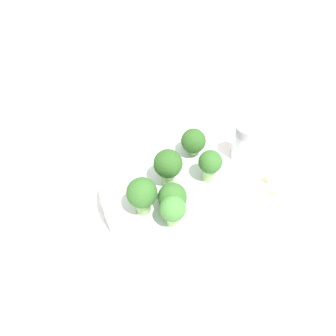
% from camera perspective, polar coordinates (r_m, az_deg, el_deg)
% --- Properties ---
extents(ground_plane, '(3.00, 3.00, 0.00)m').
position_cam_1_polar(ground_plane, '(0.50, 0.00, -5.94)').
color(ground_plane, white).
extents(bowl, '(0.19, 0.19, 0.05)m').
position_cam_1_polar(bowl, '(0.48, 0.00, -4.22)').
color(bowl, silver).
rests_on(bowl, ground_plane).
extents(broccoli_floret_0, '(0.04, 0.04, 0.06)m').
position_cam_1_polar(broccoli_floret_0, '(0.44, -0.38, 0.88)').
color(broccoli_floret_0, '#84AD66').
rests_on(broccoli_floret_0, bowl).
extents(broccoli_floret_1, '(0.04, 0.04, 0.04)m').
position_cam_1_polar(broccoli_floret_1, '(0.41, 0.76, -5.22)').
color(broccoli_floret_1, '#8EB770').
rests_on(broccoli_floret_1, bowl).
extents(broccoli_floret_2, '(0.03, 0.03, 0.05)m').
position_cam_1_polar(broccoli_floret_2, '(0.44, 7.33, 0.69)').
color(broccoli_floret_2, '#8EB770').
rests_on(broccoli_floret_2, bowl).
extents(broccoli_floret_3, '(0.04, 0.04, 0.06)m').
position_cam_1_polar(broccoli_floret_3, '(0.40, -4.74, -4.50)').
color(broccoli_floret_3, '#7A9E5B').
rests_on(broccoli_floret_3, bowl).
extents(broccoli_floret_4, '(0.04, 0.04, 0.04)m').
position_cam_1_polar(broccoli_floret_4, '(0.48, 4.49, 4.63)').
color(broccoli_floret_4, '#84AD66').
rests_on(broccoli_floret_4, bowl).
extents(broccoli_floret_5, '(0.03, 0.03, 0.05)m').
position_cam_1_polar(broccoli_floret_5, '(0.39, 0.82, -7.26)').
color(broccoli_floret_5, '#8EB770').
rests_on(broccoli_floret_5, bowl).
extents(pepper_shaker, '(0.03, 0.03, 0.07)m').
position_cam_1_polar(pepper_shaker, '(0.55, 12.96, 4.34)').
color(pepper_shaker, '#B2B7BC').
rests_on(pepper_shaker, ground_plane).
extents(almond_crumb_0, '(0.01, 0.01, 0.01)m').
position_cam_1_polar(almond_crumb_0, '(0.53, 17.90, -3.93)').
color(almond_crumb_0, tan).
rests_on(almond_crumb_0, ground_plane).
extents(almond_crumb_1, '(0.01, 0.01, 0.01)m').
position_cam_1_polar(almond_crumb_1, '(0.57, 11.34, 2.86)').
color(almond_crumb_1, tan).
rests_on(almond_crumb_1, ground_plane).
extents(almond_crumb_2, '(0.01, 0.01, 0.01)m').
position_cam_1_polar(almond_crumb_2, '(0.54, 16.67, -1.84)').
color(almond_crumb_2, '#AD7F4C').
rests_on(almond_crumb_2, ground_plane).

